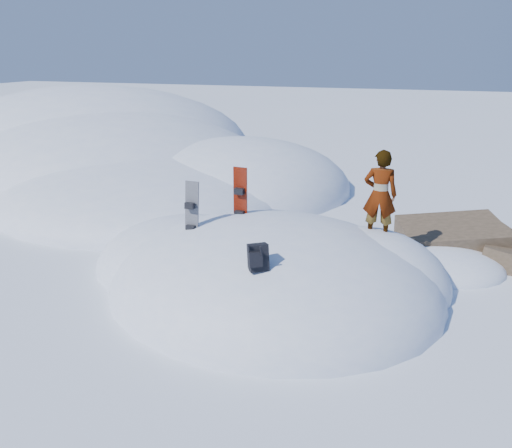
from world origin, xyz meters
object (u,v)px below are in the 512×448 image
(snowboard_red, at_px, (240,205))
(person, at_px, (380,195))
(snowboard_dark, at_px, (191,219))
(backpack, at_px, (258,258))

(snowboard_red, distance_m, person, 2.97)
(snowboard_dark, xyz_separation_m, backpack, (1.90, -1.37, -0.05))
(person, bearing_deg, backpack, 55.03)
(snowboard_dark, bearing_deg, person, 23.68)
(snowboard_dark, xyz_separation_m, person, (3.64, 1.34, 0.49))
(person, bearing_deg, snowboard_dark, 17.94)
(snowboard_red, bearing_deg, person, 13.17)
(snowboard_red, height_order, person, person)
(snowboard_red, relative_size, backpack, 3.12)
(snowboard_dark, height_order, person, person)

